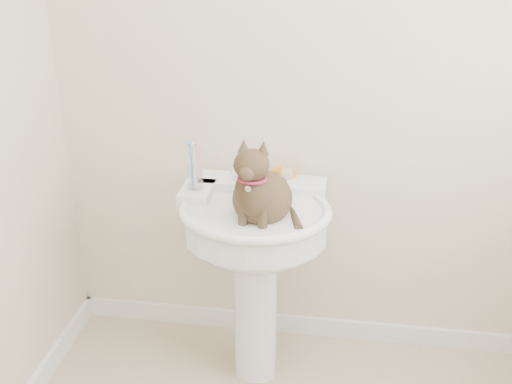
% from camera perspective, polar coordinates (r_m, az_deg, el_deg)
% --- Properties ---
extents(wall_back, '(2.20, 0.00, 2.50)m').
position_cam_1_polar(wall_back, '(2.32, 6.98, 12.03)').
color(wall_back, beige).
rests_on(wall_back, ground).
extents(baseboard_back, '(2.20, 0.02, 0.09)m').
position_cam_1_polar(baseboard_back, '(2.83, 5.71, -12.61)').
color(baseboard_back, white).
rests_on(baseboard_back, floor).
extents(pedestal_sink, '(0.59, 0.57, 0.81)m').
position_cam_1_polar(pedestal_sink, '(2.28, -0.11, -4.62)').
color(pedestal_sink, white).
rests_on(pedestal_sink, floor).
extents(faucet, '(0.28, 0.12, 0.14)m').
position_cam_1_polar(faucet, '(2.32, 0.48, 1.71)').
color(faucet, silver).
rests_on(faucet, pedestal_sink).
extents(soap_bar, '(0.10, 0.08, 0.03)m').
position_cam_1_polar(soap_bar, '(2.40, 2.71, 1.80)').
color(soap_bar, orange).
rests_on(soap_bar, pedestal_sink).
extents(toothbrush_cup, '(0.07, 0.07, 0.18)m').
position_cam_1_polar(toothbrush_cup, '(2.28, -5.81, 1.39)').
color(toothbrush_cup, silver).
rests_on(toothbrush_cup, pedestal_sink).
extents(cat, '(0.24, 0.30, 0.44)m').
position_cam_1_polar(cat, '(2.12, 0.45, -0.17)').
color(cat, '#513A28').
rests_on(cat, pedestal_sink).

